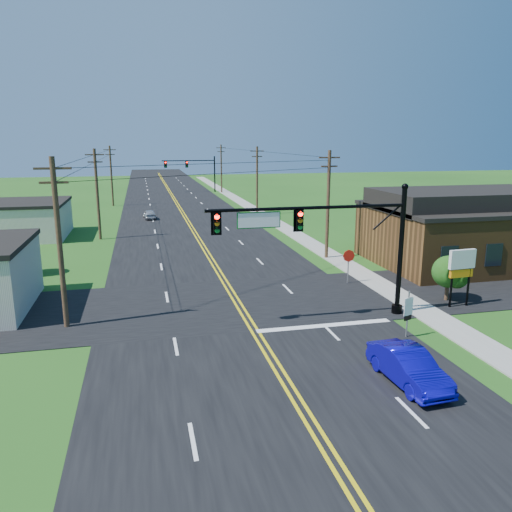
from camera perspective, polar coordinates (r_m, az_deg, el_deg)
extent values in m
plane|color=#1F4A15|center=(20.14, 4.01, -15.96)|extent=(260.00, 260.00, 0.00)
cube|color=black|center=(67.72, -8.40, 4.67)|extent=(16.00, 220.00, 0.04)
cube|color=black|center=(30.86, -2.49, -5.33)|extent=(70.00, 10.00, 0.04)
cube|color=gray|center=(59.75, 2.52, 3.70)|extent=(2.00, 160.00, 0.08)
cylinder|color=black|center=(29.17, 16.19, 0.36)|extent=(0.28, 0.28, 7.20)
cylinder|color=black|center=(30.06, 15.79, -5.88)|extent=(0.60, 0.60, 0.50)
sphere|color=black|center=(28.62, 16.66, 7.60)|extent=(0.36, 0.36, 0.36)
cylinder|color=black|center=(26.47, 6.05, 5.49)|extent=(11.00, 0.18, 0.18)
cube|color=#055E18|center=(25.81, 0.32, 4.13)|extent=(2.30, 0.06, 0.85)
cylinder|color=black|center=(98.02, -4.75, 9.43)|extent=(0.28, 0.28, 7.20)
cylinder|color=black|center=(98.29, -4.71, 7.48)|extent=(0.60, 0.60, 0.50)
sphere|color=black|center=(97.86, -4.79, 11.60)|extent=(0.36, 0.36, 0.36)
cylinder|color=black|center=(97.31, -7.74, 10.75)|extent=(10.00, 0.18, 0.18)
cube|color=#055E18|center=(97.08, -9.64, 10.36)|extent=(2.30, 0.06, 0.85)
cube|color=brown|center=(43.67, 22.66, 2.09)|extent=(14.00, 11.00, 4.40)
cube|color=black|center=(43.32, 22.93, 5.14)|extent=(14.20, 11.20, 0.30)
cube|color=beige|center=(57.08, -26.80, 3.55)|extent=(12.00, 9.00, 3.40)
cube|color=black|center=(56.85, -26.99, 5.39)|extent=(12.20, 9.20, 0.30)
cylinder|color=#352518|center=(27.65, -21.53, 1.18)|extent=(0.28, 0.28, 9.00)
cube|color=#352518|center=(27.18, -22.23, 9.25)|extent=(1.80, 0.12, 0.12)
cube|color=#352518|center=(27.22, -22.10, 7.79)|extent=(1.40, 0.12, 0.12)
cylinder|color=#352518|center=(52.25, -17.67, 6.69)|extent=(0.28, 0.28, 9.00)
cube|color=#352518|center=(52.00, -17.97, 10.96)|extent=(1.80, 0.12, 0.12)
cube|color=#352518|center=(52.02, -17.92, 10.19)|extent=(1.40, 0.12, 0.12)
cylinder|color=#352518|center=(79.10, -16.20, 8.76)|extent=(0.28, 0.28, 9.00)
cube|color=#352518|center=(78.94, -16.38, 11.58)|extent=(1.80, 0.12, 0.12)
cube|color=#352518|center=(78.95, -16.34, 11.07)|extent=(1.40, 0.12, 0.12)
cylinder|color=#352518|center=(41.96, 8.22, 5.74)|extent=(0.28, 0.28, 9.00)
cube|color=#352518|center=(41.65, 8.40, 11.07)|extent=(1.80, 0.12, 0.12)
cube|color=#352518|center=(41.68, 8.37, 10.11)|extent=(1.40, 0.12, 0.12)
cylinder|color=#352518|center=(66.74, 0.12, 8.56)|extent=(0.28, 0.28, 9.00)
cube|color=#352518|center=(66.55, 0.13, 11.91)|extent=(1.80, 0.12, 0.12)
cube|color=#352518|center=(66.57, 0.13, 11.31)|extent=(1.40, 0.12, 0.12)
cylinder|color=#352518|center=(96.14, -3.99, 9.91)|extent=(0.28, 0.28, 9.00)
cube|color=#352518|center=(96.01, -4.02, 12.24)|extent=(1.80, 0.12, 0.12)
cube|color=#352518|center=(96.02, -4.02, 11.82)|extent=(1.40, 0.12, 0.12)
cylinder|color=#352518|center=(48.61, 13.23, 2.25)|extent=(0.24, 0.24, 1.85)
sphere|color=#1F4611|center=(48.33, 13.34, 4.21)|extent=(3.00, 3.00, 3.00)
cylinder|color=#352518|center=(33.29, 20.97, -3.68)|extent=(0.24, 0.24, 1.32)
sphere|color=#1F4611|center=(32.98, 21.14, -1.68)|extent=(2.00, 2.00, 2.00)
cylinder|color=#352518|center=(40.79, -24.98, -0.90)|extent=(0.24, 0.24, 1.54)
sphere|color=#1F4611|center=(40.50, -25.17, 1.02)|extent=(2.40, 2.40, 2.40)
imported|color=#0C07A6|center=(21.76, 17.03, -12.09)|extent=(1.78, 4.47, 1.45)
imported|color=#ADAEB2|center=(64.87, -12.08, 4.66)|extent=(1.71, 3.56, 1.17)
cylinder|color=slate|center=(26.35, 16.94, -6.42)|extent=(0.10, 0.10, 2.45)
cube|color=white|center=(26.10, 17.08, -4.94)|extent=(0.59, 0.24, 0.33)
cube|color=white|center=(26.23, 17.02, -5.87)|extent=(0.59, 0.24, 0.61)
cube|color=black|center=(26.38, 16.95, -6.78)|extent=(0.48, 0.20, 0.25)
cylinder|color=slate|center=(35.20, 10.48, -1.34)|extent=(0.08, 0.08, 2.26)
cylinder|color=red|center=(34.97, 10.56, 0.02)|extent=(0.86, 0.05, 0.86)
cylinder|color=black|center=(31.70, 21.48, -2.56)|extent=(0.14, 0.14, 3.42)
cylinder|color=black|center=(32.35, 23.15, -2.41)|extent=(0.14, 0.14, 3.42)
cube|color=silver|center=(31.74, 22.52, -0.33)|extent=(1.72, 0.36, 1.14)
cube|color=#CC720C|center=(31.93, 22.38, -1.83)|extent=(1.53, 0.32, 0.48)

